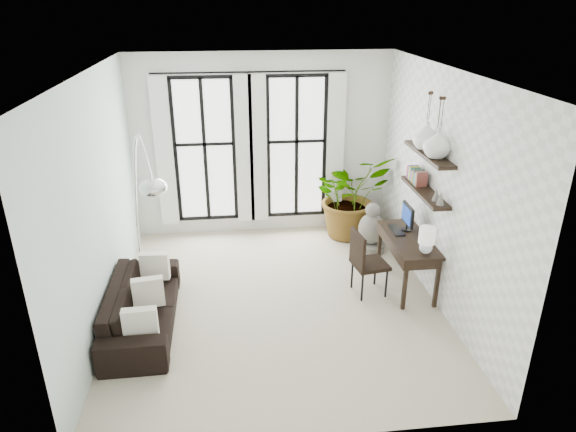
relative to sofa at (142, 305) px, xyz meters
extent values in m
plane|color=beige|center=(1.80, 0.37, -0.31)|extent=(5.00, 5.00, 0.00)
plane|color=white|center=(1.80, 0.37, 2.89)|extent=(5.00, 5.00, 0.00)
plane|color=silver|center=(-0.45, 0.37, 1.29)|extent=(0.00, 5.00, 5.00)
plane|color=white|center=(4.05, 0.37, 1.29)|extent=(0.00, 5.00, 5.00)
plane|color=white|center=(1.80, 2.87, 1.29)|extent=(4.50, 0.00, 4.50)
cube|color=white|center=(0.80, 2.84, 1.24)|extent=(1.00, 0.02, 2.50)
cube|color=white|center=(0.12, 2.74, 1.24)|extent=(0.30, 0.04, 2.60)
cube|color=white|center=(1.48, 2.74, 1.24)|extent=(0.30, 0.04, 2.60)
cube|color=white|center=(2.40, 2.84, 1.24)|extent=(1.00, 0.02, 2.50)
cube|color=white|center=(1.72, 2.74, 1.24)|extent=(0.30, 0.04, 2.60)
cube|color=white|center=(3.08, 2.74, 1.24)|extent=(0.30, 0.04, 2.60)
cylinder|color=black|center=(1.60, 2.75, 2.57)|extent=(3.20, 0.03, 0.03)
cube|color=black|center=(3.91, 0.58, 1.19)|extent=(0.25, 1.30, 0.05)
cube|color=black|center=(3.91, 0.58, 1.74)|extent=(0.25, 1.30, 0.05)
cube|color=#E94C3A|center=(3.91, 1.13, 1.31)|extent=(0.16, 0.03, 0.18)
cube|color=#3230AB|center=(3.91, 1.09, 1.31)|extent=(0.16, 0.03, 0.18)
cube|color=yellow|center=(3.91, 1.04, 1.31)|extent=(0.16, 0.03, 0.18)
cube|color=#2D8856|center=(3.91, 1.00, 1.31)|extent=(0.16, 0.03, 0.18)
cube|color=purple|center=(3.91, 0.95, 1.31)|extent=(0.16, 0.03, 0.18)
cube|color=gold|center=(3.91, 0.91, 1.31)|extent=(0.16, 0.03, 0.18)
cube|color=#515151|center=(3.91, 0.86, 1.31)|extent=(0.16, 0.03, 0.18)
cube|color=teal|center=(3.91, 0.82, 1.31)|extent=(0.16, 0.04, 0.18)
cube|color=gray|center=(3.91, 0.77, 1.31)|extent=(0.16, 0.04, 0.18)
cube|color=brown|center=(3.91, 0.73, 1.31)|extent=(0.16, 0.04, 0.18)
cone|color=slate|center=(3.91, 0.18, 1.31)|extent=(0.10, 0.10, 0.18)
cone|color=slate|center=(3.91, 0.03, 1.31)|extent=(0.10, 0.10, 0.18)
imported|color=black|center=(0.00, 0.00, 0.00)|extent=(0.84, 2.10, 0.61)
cube|color=silver|center=(0.10, -0.70, 0.19)|extent=(0.40, 0.12, 0.40)
cube|color=silver|center=(0.10, 0.00, 0.19)|extent=(0.40, 0.12, 0.40)
cube|color=silver|center=(0.10, 0.70, 0.19)|extent=(0.40, 0.12, 0.40)
imported|color=#2D7228|center=(3.31, 2.45, 0.46)|extent=(1.68, 1.57, 1.53)
cube|color=black|center=(3.75, 0.58, 0.47)|extent=(0.57, 1.35, 0.04)
cube|color=black|center=(3.73, 0.58, 0.38)|extent=(0.52, 1.29, 0.12)
cube|color=black|center=(3.52, -0.04, 0.08)|extent=(0.05, 0.05, 0.75)
cube|color=black|center=(3.98, -0.04, 0.08)|extent=(0.05, 0.05, 0.75)
cube|color=black|center=(3.52, 1.21, 0.08)|extent=(0.05, 0.05, 0.75)
cube|color=black|center=(3.98, 1.21, 0.08)|extent=(0.05, 0.05, 0.75)
cube|color=black|center=(3.80, 0.84, 0.74)|extent=(0.04, 0.42, 0.30)
cube|color=navy|center=(3.78, 0.84, 0.74)|extent=(0.00, 0.36, 0.24)
cube|color=black|center=(3.65, 0.84, 0.50)|extent=(0.15, 0.40, 0.02)
sphere|color=silver|center=(3.80, 0.07, 0.58)|extent=(0.18, 0.18, 0.18)
cylinder|color=white|center=(3.80, 0.07, 0.77)|extent=(0.22, 0.22, 0.22)
cube|color=black|center=(3.16, 0.46, 0.16)|extent=(0.54, 0.54, 0.05)
cube|color=black|center=(2.96, 0.43, 0.42)|extent=(0.12, 0.47, 0.52)
cylinder|color=black|center=(2.98, 0.27, -0.09)|extent=(0.03, 0.03, 0.44)
cylinder|color=black|center=(3.35, 0.27, -0.09)|extent=(0.03, 0.03, 0.44)
cylinder|color=black|center=(2.98, 0.65, -0.09)|extent=(0.03, 0.03, 0.44)
cylinder|color=black|center=(3.35, 0.65, -0.09)|extent=(0.03, 0.03, 0.44)
cylinder|color=silver|center=(-0.10, 0.82, -0.25)|extent=(0.37, 0.37, 0.10)
cylinder|color=silver|center=(-0.10, 0.82, 0.26)|extent=(0.04, 0.04, 1.03)
ellipsoid|color=silver|center=(0.30, 0.05, 1.61)|extent=(0.33, 0.33, 0.22)
cylinder|color=slate|center=(3.54, 1.76, -0.23)|extent=(0.49, 0.49, 0.15)
ellipsoid|color=slate|center=(3.54, 1.76, 0.11)|extent=(0.44, 0.44, 0.54)
sphere|color=slate|center=(3.54, 1.76, 0.45)|extent=(0.24, 0.24, 0.24)
imported|color=white|center=(3.91, 0.33, 1.96)|extent=(0.37, 0.37, 0.38)
imported|color=white|center=(3.91, 0.73, 1.96)|extent=(0.37, 0.37, 0.38)
camera|label=1|loc=(1.24, -5.86, 3.72)|focal=32.00mm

